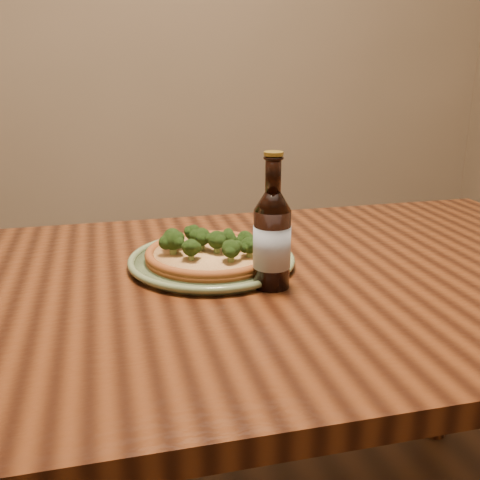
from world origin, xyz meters
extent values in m
cube|color=gray|center=(0.00, 2.25, 1.35)|extent=(4.00, 0.04, 2.70)
cube|color=#4E2610|center=(0.00, 0.10, 0.73)|extent=(1.60, 0.90, 0.04)
cylinder|color=#4E2610|center=(0.73, 0.48, 0.35)|extent=(0.07, 0.07, 0.71)
cylinder|color=#677B54|center=(-0.04, 0.18, 0.76)|extent=(0.30, 0.30, 0.01)
torus|color=#677B54|center=(-0.04, 0.18, 0.76)|extent=(0.33, 0.33, 0.01)
torus|color=#677B54|center=(-0.04, 0.18, 0.76)|extent=(0.26, 0.26, 0.01)
cylinder|color=brown|center=(-0.04, 0.18, 0.77)|extent=(0.26, 0.26, 0.01)
torus|color=brown|center=(-0.04, 0.18, 0.78)|extent=(0.26, 0.26, 0.02)
cylinder|color=beige|center=(-0.04, 0.18, 0.78)|extent=(0.23, 0.23, 0.01)
sphere|color=#294916|center=(-0.06, 0.20, 0.81)|extent=(0.04, 0.04, 0.04)
sphere|color=#294916|center=(-0.09, 0.15, 0.80)|extent=(0.04, 0.04, 0.03)
sphere|color=#294916|center=(-0.11, 0.22, 0.80)|extent=(0.05, 0.05, 0.04)
sphere|color=#294916|center=(-0.03, 0.17, 0.81)|extent=(0.05, 0.05, 0.04)
sphere|color=#294916|center=(0.03, 0.18, 0.80)|extent=(0.03, 0.03, 0.03)
sphere|color=#294916|center=(0.02, 0.13, 0.80)|extent=(0.04, 0.04, 0.03)
sphere|color=#294916|center=(-0.11, 0.19, 0.81)|extent=(0.04, 0.04, 0.04)
sphere|color=#294916|center=(0.00, 0.20, 0.80)|extent=(0.04, 0.04, 0.03)
sphere|color=#294916|center=(-0.07, 0.24, 0.80)|extent=(0.04, 0.04, 0.03)
sphere|color=#294916|center=(-0.02, 0.12, 0.80)|extent=(0.04, 0.04, 0.03)
cylinder|color=black|center=(0.04, 0.05, 0.82)|extent=(0.07, 0.07, 0.14)
cone|color=black|center=(0.04, 0.05, 0.91)|extent=(0.07, 0.07, 0.03)
cylinder|color=black|center=(0.04, 0.05, 0.95)|extent=(0.03, 0.03, 0.06)
torus|color=black|center=(0.04, 0.05, 0.98)|extent=(0.03, 0.03, 0.01)
cylinder|color=#A58C33|center=(0.04, 0.05, 0.99)|extent=(0.03, 0.03, 0.01)
cylinder|color=#AABBCD|center=(0.04, 0.05, 0.83)|extent=(0.07, 0.07, 0.08)
camera|label=1|loc=(-0.24, -0.84, 1.14)|focal=42.00mm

